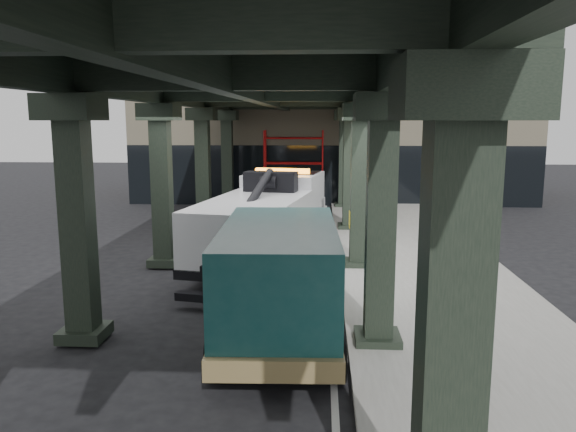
% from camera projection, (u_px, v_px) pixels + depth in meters
% --- Properties ---
extents(ground, '(90.00, 90.00, 0.00)m').
position_uv_depth(ground, '(267.00, 287.00, 15.34)').
color(ground, black).
rests_on(ground, ground).
extents(sidewalk, '(5.00, 40.00, 0.15)m').
position_uv_depth(sidewalk, '(421.00, 268.00, 17.03)').
color(sidewalk, gray).
rests_on(sidewalk, ground).
extents(lane_stripe, '(0.12, 38.00, 0.01)m').
position_uv_depth(lane_stripe, '(329.00, 269.00, 17.20)').
color(lane_stripe, silver).
rests_on(lane_stripe, ground).
extents(viaduct, '(7.40, 32.00, 6.40)m').
position_uv_depth(viaduct, '(259.00, 87.00, 16.41)').
color(viaduct, black).
rests_on(viaduct, ground).
extents(building, '(22.00, 10.00, 8.00)m').
position_uv_depth(building, '(331.00, 129.00, 34.23)').
color(building, '#C6B793').
rests_on(building, ground).
extents(scaffolding, '(3.08, 0.88, 4.00)m').
position_uv_depth(scaffolding, '(294.00, 167.00, 29.39)').
color(scaffolding, red).
rests_on(scaffolding, ground).
extents(tow_truck, '(3.91, 9.31, 2.97)m').
position_uv_depth(tow_truck, '(268.00, 215.00, 18.26)').
color(tow_truck, black).
rests_on(tow_truck, ground).
extents(towed_van, '(2.64, 6.15, 2.46)m').
position_uv_depth(towed_van, '(280.00, 277.00, 11.54)').
color(towed_van, '#134443').
rests_on(towed_van, ground).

